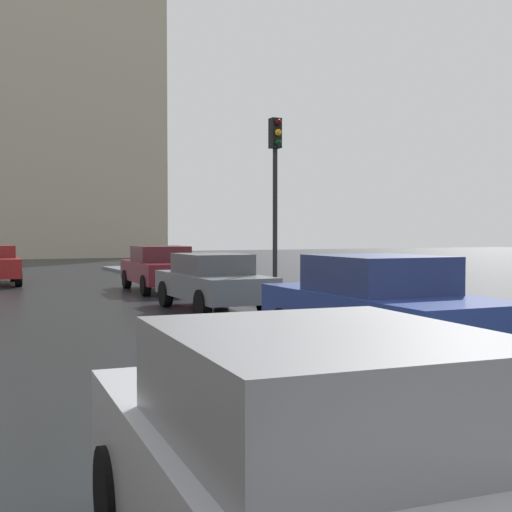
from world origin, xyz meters
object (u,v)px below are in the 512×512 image
object	(u,v)px
car_silver_far_ahead	(327,483)
car_grey_behind_camera	(213,281)
car_blue_mid_road	(380,307)
traffic_light	(275,175)
car_maroon_far_lane	(160,268)

from	to	relation	value
car_silver_far_ahead	car_grey_behind_camera	world-z (taller)	car_silver_far_ahead
car_blue_mid_road	traffic_light	distance (m)	7.68
car_blue_mid_road	car_silver_far_ahead	size ratio (longest dim) A/B	1.15
car_grey_behind_camera	traffic_light	xyz separation A→B (m)	(1.80, 0.25, 2.60)
traffic_light	car_blue_mid_road	bearing A→B (deg)	-103.94
car_maroon_far_lane	traffic_light	distance (m)	6.26
car_blue_mid_road	car_grey_behind_camera	size ratio (longest dim) A/B	1.08
car_silver_far_ahead	car_maroon_far_lane	size ratio (longest dim) A/B	0.88
car_silver_far_ahead	traffic_light	bearing A→B (deg)	-111.85
car_blue_mid_road	car_maroon_far_lane	world-z (taller)	car_blue_mid_road
car_blue_mid_road	car_grey_behind_camera	xyz separation A→B (m)	(-0.05, 6.79, -0.06)
traffic_light	car_maroon_far_lane	bearing A→B (deg)	103.70
car_silver_far_ahead	car_grey_behind_camera	xyz separation A→B (m)	(4.23, 12.49, -0.01)
car_blue_mid_road	traffic_light	xyz separation A→B (m)	(1.75, 7.03, 2.54)
car_grey_behind_camera	traffic_light	bearing A→B (deg)	8.19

